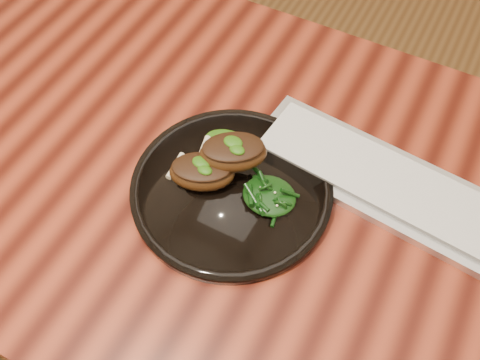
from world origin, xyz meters
name	(u,v)px	position (x,y,z in m)	size (l,w,h in m)	color
desk	(233,199)	(0.00, 0.00, 0.67)	(1.60, 0.80, 0.75)	#380D07
plate	(232,188)	(0.02, -0.03, 0.76)	(0.32, 0.32, 0.02)	black
lamb_chop_front	(201,172)	(-0.03, -0.05, 0.79)	(0.12, 0.10, 0.05)	#3B1F0B
lamb_chop_back	(233,152)	(0.00, 0.00, 0.81)	(0.12, 0.11, 0.05)	#3B1F0B
herb_smear	(230,145)	(-0.02, 0.03, 0.77)	(0.09, 0.06, 0.01)	#174207
greens_heap	(270,194)	(0.08, -0.03, 0.78)	(0.08, 0.08, 0.03)	black
keyboard	(393,187)	(0.24, 0.09, 0.76)	(0.48, 0.19, 0.02)	silver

